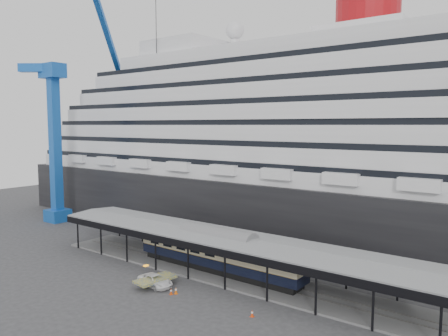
% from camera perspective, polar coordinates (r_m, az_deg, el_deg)
% --- Properties ---
extents(ground, '(200.00, 200.00, 0.00)m').
position_cam_1_polar(ground, '(54.35, -3.00, -15.16)').
color(ground, '#353538').
rests_on(ground, ground).
extents(cruise_ship, '(130.00, 30.00, 43.90)m').
position_cam_1_polar(cruise_ship, '(78.05, 12.28, 4.81)').
color(cruise_ship, black).
rests_on(cruise_ship, ground).
extents(platform_canopy, '(56.00, 9.18, 5.30)m').
position_cam_1_polar(platform_canopy, '(57.29, 0.27, -11.55)').
color(platform_canopy, slate).
rests_on(platform_canopy, ground).
extents(crane_blue, '(22.63, 19.19, 47.60)m').
position_cam_1_polar(crane_blue, '(92.25, -20.67, 5.69)').
color(crane_blue, blue).
rests_on(crane_blue, ground).
extents(port_truck, '(5.16, 2.90, 1.36)m').
position_cam_1_polar(port_truck, '(54.71, -8.95, -14.32)').
color(port_truck, white).
rests_on(port_truck, ground).
extents(pullman_carriage, '(25.06, 3.54, 24.57)m').
position_cam_1_polar(pullman_carriage, '(57.93, -0.86, -10.75)').
color(pullman_carriage, black).
rests_on(pullman_carriage, ground).
extents(traffic_cone_left, '(0.55, 0.55, 0.81)m').
position_cam_1_polar(traffic_cone_left, '(52.21, -6.30, -15.60)').
color(traffic_cone_left, '#DF5E0C').
rests_on(traffic_cone_left, ground).
extents(traffic_cone_mid, '(0.47, 0.47, 0.75)m').
position_cam_1_polar(traffic_cone_mid, '(52.11, -6.93, -15.69)').
color(traffic_cone_mid, '#CE400B').
rests_on(traffic_cone_mid, ground).
extents(traffic_cone_right, '(0.41, 0.41, 0.74)m').
position_cam_1_polar(traffic_cone_right, '(46.48, 3.69, -18.40)').
color(traffic_cone_right, '#E73D0C').
rests_on(traffic_cone_right, ground).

